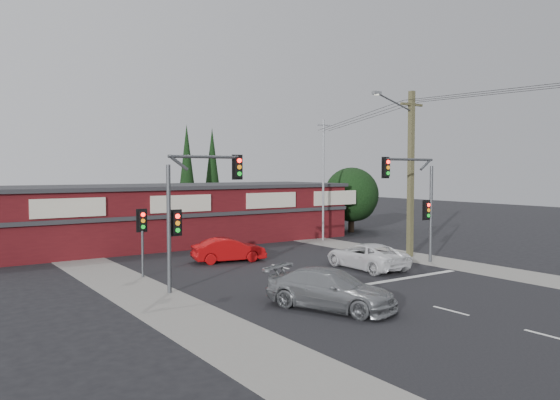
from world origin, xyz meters
TOP-DOWN VIEW (x-y plane):
  - ground at (0.00, 0.00)m, footprint 120.00×120.00m
  - road_strip at (0.00, 5.00)m, footprint 14.00×70.00m
  - verge_left at (-8.50, 5.00)m, footprint 3.00×70.00m
  - verge_right at (8.50, 5.00)m, footprint 3.00×70.00m
  - stop_line at (3.50, -1.50)m, footprint 6.50×0.35m
  - white_suv at (3.49, 1.52)m, footprint 2.46×5.02m
  - silver_suv at (-3.49, -3.92)m, footprint 3.93×5.55m
  - red_sedan at (-1.50, 7.59)m, footprint 4.38×2.27m
  - lane_dashes at (0.00, 2.66)m, footprint 0.12×42.93m
  - shop_building at (-0.99, 16.99)m, footprint 27.30×8.40m
  - tree_cluster at (14.69, 15.44)m, footprint 5.90×5.10m
  - conifer_near at (3.50, 24.00)m, footprint 1.80×1.80m
  - conifer_far at (7.00, 26.00)m, footprint 1.80×1.80m
  - traffic_mast_left at (-6.43, 2.00)m, footprint 3.77×0.27m
  - traffic_mast_right at (6.86, 1.00)m, footprint 3.96×0.27m
  - pedestal_signal at (-7.20, 6.01)m, footprint 0.55×0.27m
  - utility_pole at (8.36, 2.99)m, footprint 4.38×0.59m
  - steel_pole at (9.00, 12.00)m, footprint 1.20×0.16m
  - power_lines at (8.47, -2.47)m, footprint 2.01×29.00m

SIDE VIEW (x-z plane):
  - ground at x=0.00m, z-range 0.00..0.00m
  - road_strip at x=0.00m, z-range 0.00..0.01m
  - verge_left at x=-8.50m, z-range 0.00..0.02m
  - verge_right at x=8.50m, z-range 0.00..0.02m
  - lane_dashes at x=0.00m, z-range 0.01..0.02m
  - stop_line at x=3.50m, z-range 0.01..0.02m
  - white_suv at x=3.49m, z-range 0.00..1.37m
  - red_sedan at x=-1.50m, z-range 0.00..1.37m
  - silver_suv at x=-3.49m, z-range 0.00..1.49m
  - shop_building at x=-0.99m, z-range 0.02..4.25m
  - pedestal_signal at x=-7.20m, z-range 0.72..4.09m
  - tree_cluster at x=14.69m, z-range 0.15..5.65m
  - traffic_mast_left at x=-6.43m, z-range 0.94..6.92m
  - traffic_mast_right at x=6.86m, z-range 0.96..6.93m
  - steel_pole at x=9.00m, z-range 0.20..9.20m
  - utility_pole at x=8.36m, z-range 0.40..10.40m
  - conifer_near at x=3.50m, z-range 0.85..10.10m
  - conifer_far at x=7.00m, z-range 0.85..10.10m
  - power_lines at x=8.47m, z-range 8.43..9.65m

